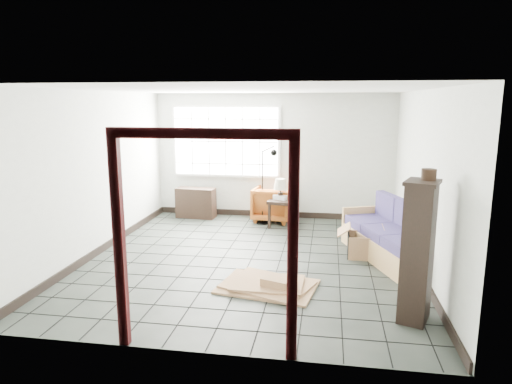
% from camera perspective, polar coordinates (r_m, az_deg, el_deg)
% --- Properties ---
extents(ground, '(5.50, 5.50, 0.00)m').
position_cam_1_polar(ground, '(7.23, -0.59, -8.39)').
color(ground, black).
rests_on(ground, ground).
extents(room_shell, '(5.02, 5.52, 2.61)m').
position_cam_1_polar(room_shell, '(6.88, -0.58, 4.98)').
color(room_shell, silver).
rests_on(room_shell, ground).
extents(window_panel, '(2.32, 0.08, 1.52)m').
position_cam_1_polar(window_panel, '(9.69, -3.78, 6.32)').
color(window_panel, silver).
rests_on(window_panel, ground).
extents(doorway_trim, '(1.80, 0.08, 2.20)m').
position_cam_1_polar(doorway_trim, '(4.30, -6.68, -2.99)').
color(doorway_trim, black).
rests_on(doorway_trim, ground).
extents(futon_sofa, '(1.47, 2.19, 0.91)m').
position_cam_1_polar(futon_sofa, '(7.47, 16.96, -5.60)').
color(futon_sofa, '#A17249').
rests_on(futon_sofa, ground).
extents(armchair, '(0.82, 0.78, 0.78)m').
position_cam_1_polar(armchair, '(9.40, 2.12, -1.28)').
color(armchair, '#8E3914').
rests_on(armchair, ground).
extents(side_table, '(0.57, 0.57, 0.54)m').
position_cam_1_polar(side_table, '(8.93, 3.29, -1.59)').
color(side_table, black).
rests_on(side_table, ground).
extents(table_lamp, '(0.35, 0.35, 0.41)m').
position_cam_1_polar(table_lamp, '(8.86, 3.08, 0.85)').
color(table_lamp, black).
rests_on(table_lamp, side_table).
extents(projector, '(0.31, 0.27, 0.09)m').
position_cam_1_polar(projector, '(8.95, 3.12, -0.63)').
color(projector, silver).
rests_on(projector, side_table).
extents(floor_lamp, '(0.43, 0.28, 1.59)m').
position_cam_1_polar(floor_lamp, '(9.02, 1.48, 1.15)').
color(floor_lamp, black).
rests_on(floor_lamp, ground).
extents(console_shelf, '(0.84, 0.38, 0.64)m').
position_cam_1_polar(console_shelf, '(9.75, -7.52, -1.35)').
color(console_shelf, black).
rests_on(console_shelf, ground).
extents(tall_shelf, '(0.47, 0.53, 1.60)m').
position_cam_1_polar(tall_shelf, '(5.36, 19.56, -6.97)').
color(tall_shelf, black).
rests_on(tall_shelf, ground).
extents(pot, '(0.19, 0.19, 0.12)m').
position_cam_1_polar(pot, '(5.23, 20.79, 2.06)').
color(pot, black).
rests_on(pot, tall_shelf).
extents(open_box, '(0.90, 0.46, 0.51)m').
position_cam_1_polar(open_box, '(7.50, 13.53, -6.51)').
color(open_box, '#8C6243').
rests_on(open_box, ground).
extents(cardboard_pile, '(1.39, 1.15, 0.18)m').
position_cam_1_polar(cardboard_pile, '(6.17, 1.63, -11.47)').
color(cardboard_pile, '#8C6243').
rests_on(cardboard_pile, ground).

